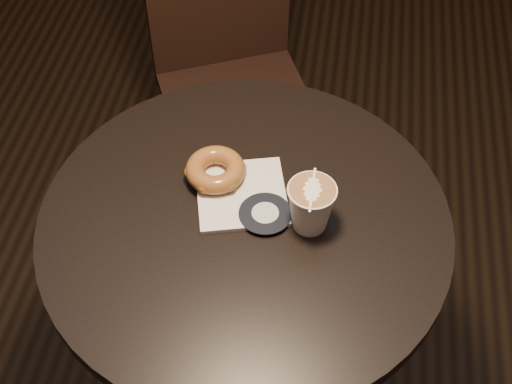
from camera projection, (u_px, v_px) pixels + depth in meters
cafe_table at (246, 282)px, 1.35m from camera, size 0.70×0.70×0.75m
chair at (228, 51)px, 1.84m from camera, size 0.49×0.49×0.93m
pastry_bag at (242, 194)px, 1.23m from camera, size 0.19×0.19×0.01m
doughnut at (215, 170)px, 1.24m from camera, size 0.10×0.10×0.03m
latte_cup at (311, 207)px, 1.16m from camera, size 0.08×0.08×0.09m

